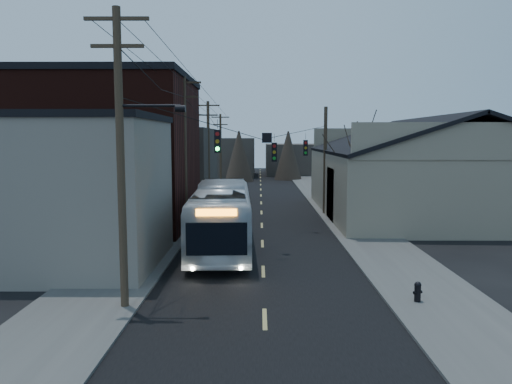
% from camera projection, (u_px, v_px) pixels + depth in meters
% --- Properties ---
extents(ground, '(160.00, 160.00, 0.00)m').
position_uv_depth(ground, '(265.00, 344.00, 14.85)').
color(ground, black).
rests_on(ground, ground).
extents(road_surface, '(9.00, 110.00, 0.02)m').
position_uv_depth(road_surface, '(261.00, 206.00, 44.67)').
color(road_surface, black).
rests_on(road_surface, ground).
extents(sidewalk_left, '(4.00, 110.00, 0.12)m').
position_uv_depth(sidewalk_left, '(189.00, 205.00, 44.71)').
color(sidewalk_left, '#474744').
rests_on(sidewalk_left, ground).
extents(sidewalk_right, '(4.00, 110.00, 0.12)m').
position_uv_depth(sidewalk_right, '(334.00, 205.00, 44.63)').
color(sidewalk_right, '#474744').
rests_on(sidewalk_right, ground).
extents(building_clapboard, '(8.00, 8.00, 7.00)m').
position_uv_depth(building_clapboard, '(72.00, 193.00, 23.47)').
color(building_clapboard, slate).
rests_on(building_clapboard, ground).
extents(building_brick, '(10.00, 12.00, 10.00)m').
position_uv_depth(building_brick, '(117.00, 154.00, 34.25)').
color(building_brick, black).
rests_on(building_brick, ground).
extents(building_left_far, '(9.00, 14.00, 7.00)m').
position_uv_depth(building_left_far, '(167.00, 163.00, 50.31)').
color(building_left_far, '#37302C').
rests_on(building_left_far, ground).
extents(warehouse, '(16.16, 20.60, 7.73)m').
position_uv_depth(warehouse, '(426.00, 181.00, 39.33)').
color(warehouse, '#7C6E5A').
rests_on(warehouse, ground).
extents(building_far_left, '(10.00, 12.00, 6.00)m').
position_uv_depth(building_far_left, '(223.00, 157.00, 79.17)').
color(building_far_left, '#37302C').
rests_on(building_far_left, ground).
extents(building_far_right, '(12.00, 14.00, 5.00)m').
position_uv_depth(building_far_right, '(302.00, 159.00, 84.12)').
color(building_far_right, '#37302C').
rests_on(building_far_right, ground).
extents(bare_tree, '(0.40, 0.40, 7.20)m').
position_uv_depth(bare_tree, '(356.00, 174.00, 34.30)').
color(bare_tree, black).
rests_on(bare_tree, ground).
extents(utility_lines, '(11.24, 45.28, 10.50)m').
position_uv_depth(utility_lines, '(221.00, 153.00, 38.33)').
color(utility_lines, '#382B1E').
rests_on(utility_lines, ground).
extents(bus, '(3.52, 12.94, 3.57)m').
position_uv_depth(bus, '(222.00, 217.00, 27.38)').
color(bus, silver).
rests_on(bus, ground).
extents(parked_car, '(1.55, 4.27, 1.40)m').
position_uv_depth(parked_car, '(229.00, 189.00, 52.24)').
color(parked_car, '#94969B').
rests_on(parked_car, ground).
extents(fire_hydrant, '(0.36, 0.26, 0.75)m').
position_uv_depth(fire_hydrant, '(418.00, 291.00, 18.28)').
color(fire_hydrant, black).
rests_on(fire_hydrant, sidewalk_right).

